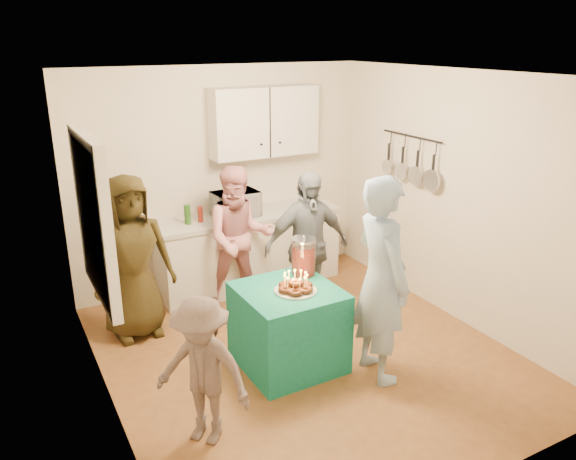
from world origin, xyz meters
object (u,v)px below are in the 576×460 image
man_birthday (381,280)px  woman_back_left (131,258)px  woman_back_right (307,247)px  party_table (288,327)px  woman_back_center (240,238)px  punch_jar (304,257)px  child_near_left (202,371)px  counter (249,252)px  microwave (236,204)px

man_birthday → woman_back_left: (-1.71, 1.75, -0.08)m
man_birthday → woman_back_right: man_birthday is taller
party_table → woman_back_right: 1.05m
woman_back_left → woman_back_center: 1.20m
punch_jar → woman_back_center: woman_back_center is taller
child_near_left → counter: bearing=107.4°
woman_back_right → punch_jar: bearing=-118.5°
punch_jar → woman_back_right: (0.33, 0.51, -0.12)m
microwave → woman_back_right: (0.35, -1.05, -0.25)m
party_table → woman_back_right: size_ratio=0.53×
woman_back_right → woman_back_left: bearing=168.3°
microwave → punch_jar: bearing=-91.5°
microwave → woman_back_center: bearing=-111.0°
man_birthday → punch_jar: bearing=29.7°
counter → party_table: (-0.43, -1.78, -0.05)m
woman_back_left → woman_back_center: (1.20, 0.09, -0.03)m
party_table → child_near_left: 1.22m
woman_back_left → counter: bearing=17.1°
microwave → woman_back_right: size_ratio=0.32×
counter → woman_back_right: bearing=-79.8°
microwave → punch_jar: 1.56m
party_table → punch_jar: (0.29, 0.23, 0.55)m
man_birthday → woman_back_left: bearing=49.6°
woman_back_center → woman_back_right: 0.78m
counter → man_birthday: (0.19, -2.29, 0.49)m
party_table → woman_back_center: 1.40m
counter → man_birthday: bearing=-85.2°
woman_back_right → child_near_left: woman_back_right is taller
party_table → man_birthday: size_ratio=0.46×
counter → woman_back_center: size_ratio=1.37×
counter → woman_back_left: bearing=-160.1°
microwave → woman_back_center: size_ratio=0.32×
woman_back_left → punch_jar: bearing=-39.1°
man_birthday → woman_back_center: man_birthday is taller
counter → man_birthday: 2.35m
party_table → punch_jar: punch_jar is taller
woman_back_left → woman_back_right: size_ratio=1.03×
microwave → woman_back_left: 1.48m
man_birthday → woman_back_center: size_ratio=1.15×
punch_jar → woman_back_center: 1.12m
party_table → woman_back_center: (0.12, 1.33, 0.42)m
counter → punch_jar: punch_jar is taller
punch_jar → child_near_left: child_near_left is taller
microwave → punch_jar: size_ratio=1.53×
punch_jar → microwave: bearing=90.6°
woman_back_right → party_table: bearing=-125.5°
microwave → man_birthday: (0.35, -2.29, -0.13)m
woman_back_center → counter: bearing=70.6°
counter → woman_back_center: woman_back_center is taller
woman_back_right → child_near_left: size_ratio=1.38×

